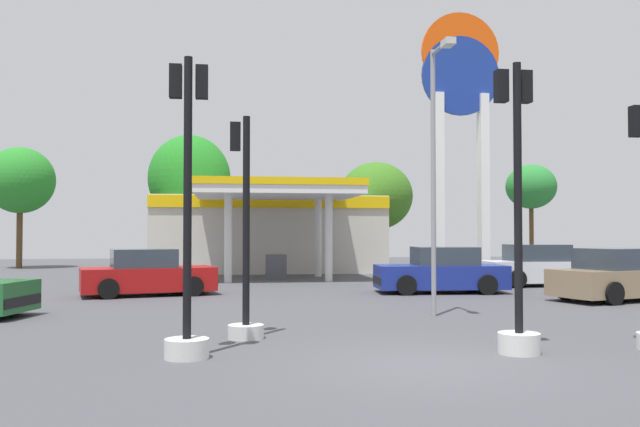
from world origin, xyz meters
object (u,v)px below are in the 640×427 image
object	(u,v)px
car_0	(621,277)
corner_streetlamp	(436,154)
tree_1	(189,179)
station_pole_sign	(461,111)
traffic_signal_3	(517,253)
tree_2	(376,196)
tree_3	(531,187)
traffic_signal_0	(187,253)
tree_0	(20,181)
car_2	(441,272)
traffic_signal_2	(245,269)
car_1	(148,274)
car_4	(540,267)

from	to	relation	value
car_0	corner_streetlamp	size ratio (longest dim) A/B	0.72
tree_1	station_pole_sign	bearing A→B (deg)	-38.93
traffic_signal_3	tree_1	xyz separation A→B (m)	(-7.17, 28.63, 3.51)
tree_2	tree_3	distance (m)	10.88
station_pole_sign	traffic_signal_0	world-z (taller)	station_pole_sign
tree_2	tree_0	bearing A→B (deg)	175.83
traffic_signal_0	tree_0	xyz separation A→B (m)	(-11.34, 29.72, 3.37)
car_0	corner_streetlamp	xyz separation A→B (m)	(-6.92, -3.19, 3.32)
tree_3	corner_streetlamp	xyz separation A→B (m)	(-14.54, -25.28, -1.00)
car_2	traffic_signal_2	distance (m)	11.55
tree_0	traffic_signal_0	bearing A→B (deg)	-69.12
car_1	car_2	xyz separation A→B (m)	(9.99, -0.40, 0.02)
car_2	tree_1	xyz separation A→B (m)	(-9.55, 17.18, 4.52)
traffic_signal_2	tree_3	size ratio (longest dim) A/B	0.68
car_0	car_1	distance (m)	15.12
traffic_signal_0	tree_2	bearing A→B (deg)	71.19
car_2	car_4	distance (m)	5.36
car_2	tree_0	distance (m)	27.24
car_0	tree_2	bearing A→B (deg)	98.65
car_4	tree_3	xyz separation A→B (m)	(7.48, 16.43, 4.32)
car_0	car_1	world-z (taller)	car_0
traffic_signal_0	station_pole_sign	bearing A→B (deg)	57.87
traffic_signal_3	traffic_signal_0	bearing A→B (deg)	176.26
tree_0	station_pole_sign	bearing A→B (deg)	-27.52
car_2	car_4	world-z (taller)	car_4
car_2	corner_streetlamp	size ratio (longest dim) A/B	0.68
station_pole_sign	traffic_signal_2	bearing A→B (deg)	-122.67
car_1	traffic_signal_2	world-z (taller)	traffic_signal_2
car_4	tree_1	xyz separation A→B (m)	(-14.36, 14.82, 4.50)
station_pole_sign	traffic_signal_0	distance (m)	22.00
car_0	traffic_signal_0	size ratio (longest dim) A/B	0.96
tree_0	tree_1	size ratio (longest dim) A/B	0.91
car_0	tree_1	bearing A→B (deg)	124.77
station_pole_sign	car_4	bearing A→B (deg)	-70.65
traffic_signal_2	corner_streetlamp	bearing A→B (deg)	28.94
car_1	car_2	size ratio (longest dim) A/B	1.01
car_2	tree_0	bearing A→B (deg)	136.10
car_1	tree_2	bearing A→B (deg)	55.34
tree_2	corner_streetlamp	bearing A→B (deg)	-99.17
tree_0	tree_1	world-z (taller)	tree_1
car_0	corner_streetlamp	bearing A→B (deg)	-155.21
car_4	corner_streetlamp	distance (m)	11.79
tree_3	traffic_signal_0	bearing A→B (deg)	-124.24
tree_2	traffic_signal_2	bearing A→B (deg)	-108.14
tree_3	corner_streetlamp	world-z (taller)	corner_streetlamp
car_2	traffic_signal_0	size ratio (longest dim) A/B	0.90
tree_2	car_4	bearing A→B (deg)	-77.60
station_pole_sign	traffic_signal_2	distance (m)	20.02
car_0	tree_0	distance (m)	32.84
car_0	station_pole_sign	bearing A→B (deg)	98.08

